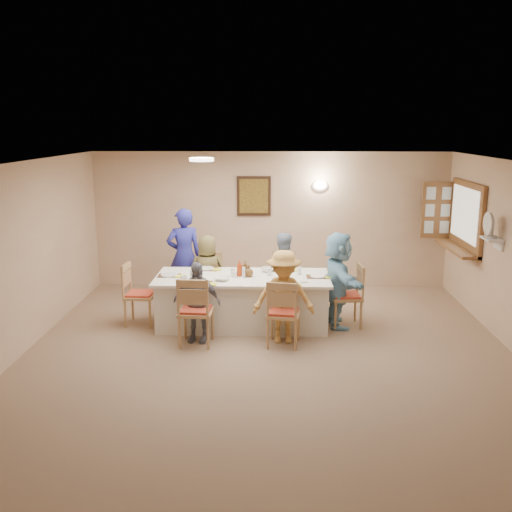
{
  "coord_description": "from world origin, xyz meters",
  "views": [
    {
      "loc": [
        0.04,
        -6.9,
        2.95
      ],
      "look_at": [
        -0.2,
        1.4,
        1.05
      ],
      "focal_mm": 40.0,
      "sensor_mm": 36.0,
      "label": 1
    }
  ],
  "objects_px": {
    "chair_right_end": "(346,295)",
    "diner_front_left": "(197,302)",
    "chair_left_end": "(140,294)",
    "diner_front_right": "(284,297)",
    "chair_back_right": "(282,282)",
    "serving_hatch": "(466,217)",
    "dining_table": "(243,301)",
    "chair_front_left": "(196,310)",
    "chair_back_left": "(209,281)",
    "chair_front_right": "(284,312)",
    "diner_back_right": "(282,272)",
    "condiment_ketchup": "(240,268)",
    "caregiver": "(184,256)",
    "diner_right_end": "(338,280)",
    "diner_back_left": "(208,273)",
    "desk_fan": "(491,228)"
  },
  "relations": [
    {
      "from": "chair_left_end",
      "to": "diner_front_left",
      "type": "relative_size",
      "value": 0.83
    },
    {
      "from": "chair_back_left",
      "to": "diner_front_left",
      "type": "xyz_separation_m",
      "value": [
        0.0,
        -1.48,
        0.11
      ]
    },
    {
      "from": "chair_front_right",
      "to": "chair_left_end",
      "type": "relative_size",
      "value": 1.0
    },
    {
      "from": "chair_back_right",
      "to": "chair_right_end",
      "type": "bearing_deg",
      "value": -28.93
    },
    {
      "from": "chair_front_left",
      "to": "diner_right_end",
      "type": "height_order",
      "value": "diner_right_end"
    },
    {
      "from": "dining_table",
      "to": "chair_front_left",
      "type": "distance_m",
      "value": 1.01
    },
    {
      "from": "chair_front_left",
      "to": "chair_front_right",
      "type": "bearing_deg",
      "value": -177.23
    },
    {
      "from": "diner_right_end",
      "to": "chair_back_left",
      "type": "bearing_deg",
      "value": 60.1
    },
    {
      "from": "diner_right_end",
      "to": "caregiver",
      "type": "height_order",
      "value": "caregiver"
    },
    {
      "from": "serving_hatch",
      "to": "diner_front_left",
      "type": "bearing_deg",
      "value": -157.11
    },
    {
      "from": "serving_hatch",
      "to": "dining_table",
      "type": "height_order",
      "value": "serving_hatch"
    },
    {
      "from": "desk_fan",
      "to": "diner_back_right",
      "type": "relative_size",
      "value": 0.23
    },
    {
      "from": "chair_right_end",
      "to": "diner_front_left",
      "type": "height_order",
      "value": "diner_front_left"
    },
    {
      "from": "chair_front_right",
      "to": "condiment_ketchup",
      "type": "xyz_separation_m",
      "value": [
        -0.65,
        0.81,
        0.41
      ]
    },
    {
      "from": "chair_back_left",
      "to": "chair_back_right",
      "type": "distance_m",
      "value": 1.2
    },
    {
      "from": "diner_back_left",
      "to": "chair_left_end",
      "type": "bearing_deg",
      "value": 33.29
    },
    {
      "from": "serving_hatch",
      "to": "caregiver",
      "type": "xyz_separation_m",
      "value": [
        -4.66,
        0.05,
        -0.69
      ]
    },
    {
      "from": "chair_left_end",
      "to": "serving_hatch",
      "type": "bearing_deg",
      "value": -75.13
    },
    {
      "from": "chair_back_right",
      "to": "diner_front_left",
      "type": "relative_size",
      "value": 0.81
    },
    {
      "from": "diner_back_right",
      "to": "chair_back_right",
      "type": "bearing_deg",
      "value": -96.58
    },
    {
      "from": "chair_back_right",
      "to": "chair_front_right",
      "type": "distance_m",
      "value": 1.6
    },
    {
      "from": "diner_front_left",
      "to": "diner_front_right",
      "type": "xyz_separation_m",
      "value": [
        1.2,
        0.0,
        0.08
      ]
    },
    {
      "from": "desk_fan",
      "to": "diner_back_left",
      "type": "height_order",
      "value": "desk_fan"
    },
    {
      "from": "chair_left_end",
      "to": "diner_front_right",
      "type": "bearing_deg",
      "value": -104.68
    },
    {
      "from": "chair_back_right",
      "to": "chair_left_end",
      "type": "xyz_separation_m",
      "value": [
        -2.15,
        -0.8,
        0.01
      ]
    },
    {
      "from": "caregiver",
      "to": "diner_right_end",
      "type": "bearing_deg",
      "value": 139.31
    },
    {
      "from": "desk_fan",
      "to": "dining_table",
      "type": "bearing_deg",
      "value": 175.86
    },
    {
      "from": "chair_right_end",
      "to": "diner_back_left",
      "type": "distance_m",
      "value": 2.26
    },
    {
      "from": "dining_table",
      "to": "chair_back_left",
      "type": "bearing_deg",
      "value": 126.87
    },
    {
      "from": "chair_back_left",
      "to": "chair_front_right",
      "type": "xyz_separation_m",
      "value": [
        1.2,
        -1.6,
        0.02
      ]
    },
    {
      "from": "chair_front_right",
      "to": "diner_back_left",
      "type": "xyz_separation_m",
      "value": [
        -1.2,
        1.48,
        0.15
      ]
    },
    {
      "from": "chair_front_right",
      "to": "caregiver",
      "type": "relative_size",
      "value": 0.59
    },
    {
      "from": "chair_back_left",
      "to": "diner_right_end",
      "type": "bearing_deg",
      "value": -16.59
    },
    {
      "from": "serving_hatch",
      "to": "diner_right_end",
      "type": "height_order",
      "value": "serving_hatch"
    },
    {
      "from": "diner_front_left",
      "to": "diner_front_right",
      "type": "relative_size",
      "value": 0.87
    },
    {
      "from": "dining_table",
      "to": "chair_back_right",
      "type": "bearing_deg",
      "value": 53.13
    },
    {
      "from": "diner_back_right",
      "to": "chair_front_left",
      "type": "bearing_deg",
      "value": 44.38
    },
    {
      "from": "dining_table",
      "to": "chair_back_left",
      "type": "xyz_separation_m",
      "value": [
        -0.6,
        0.8,
        0.08
      ]
    },
    {
      "from": "diner_front_right",
      "to": "chair_back_right",
      "type": "bearing_deg",
      "value": 88.25
    },
    {
      "from": "serving_hatch",
      "to": "desk_fan",
      "type": "distance_m",
      "value": 1.36
    },
    {
      "from": "chair_right_end",
      "to": "diner_back_right",
      "type": "distance_m",
      "value": 1.18
    },
    {
      "from": "diner_back_right",
      "to": "caregiver",
      "type": "height_order",
      "value": "caregiver"
    },
    {
      "from": "desk_fan",
      "to": "dining_table",
      "type": "height_order",
      "value": "desk_fan"
    },
    {
      "from": "dining_table",
      "to": "chair_front_right",
      "type": "relative_size",
      "value": 2.72
    },
    {
      "from": "serving_hatch",
      "to": "diner_front_left",
      "type": "distance_m",
      "value": 4.66
    },
    {
      "from": "chair_front_left",
      "to": "diner_front_right",
      "type": "xyz_separation_m",
      "value": [
        1.2,
        0.12,
        0.16
      ]
    },
    {
      "from": "dining_table",
      "to": "diner_front_right",
      "type": "height_order",
      "value": "diner_front_right"
    },
    {
      "from": "chair_left_end",
      "to": "condiment_ketchup",
      "type": "distance_m",
      "value": 1.56
    },
    {
      "from": "chair_right_end",
      "to": "caregiver",
      "type": "height_order",
      "value": "caregiver"
    },
    {
      "from": "chair_back_right",
      "to": "chair_front_left",
      "type": "height_order",
      "value": "chair_front_left"
    }
  ]
}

